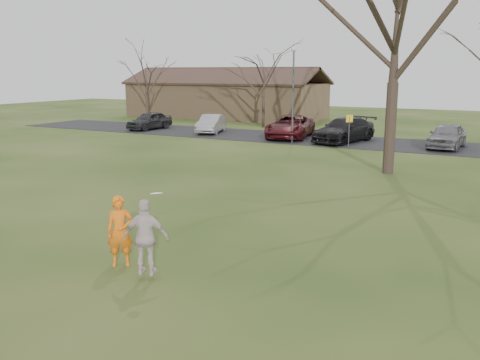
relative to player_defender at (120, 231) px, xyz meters
The scene contains 14 objects.
ground 1.42m from the player_defender, ahead, with size 120.00×120.00×0.00m, color #1E380F.
parking_strip 25.17m from the player_defender, 87.48° to the left, with size 62.00×6.50×0.04m, color black.
player_defender is the anchor object (origin of this frame).
car_0 30.66m from the player_defender, 126.70° to the left, with size 1.70×4.24×1.44m, color #262729.
car_1 27.89m from the player_defender, 116.79° to the left, with size 1.49×4.27×1.41m, color #939297.
car_2 25.67m from the player_defender, 103.55° to the left, with size 2.66×5.77×1.60m, color #4A1117.
car_3 24.73m from the player_defender, 94.57° to the left, with size 2.26×5.55×1.61m, color black.
car_4 25.28m from the player_defender, 79.73° to the left, with size 1.82×4.53×1.54m, color slate.
catching_play 1.23m from the player_defender, 20.55° to the right, with size 1.12×0.78×1.98m.
building 42.57m from the player_defender, 116.36° to the left, with size 20.60×8.50×5.14m.
lamp_post 23.36m from the player_defender, 102.21° to the left, with size 0.34×0.34×6.27m.
sign_yellow 22.16m from the player_defender, 92.32° to the left, with size 0.35×0.35×2.08m.
big_tree 16.61m from the player_defender, 78.40° to the left, with size 9.00×9.00×14.00m, color #352821, non-canonical shape.
small_tree_row 30.83m from the player_defender, 79.69° to the left, with size 55.00×5.90×8.50m.
Camera 1 is at (7.20, -9.39, 4.69)m, focal length 38.74 mm.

